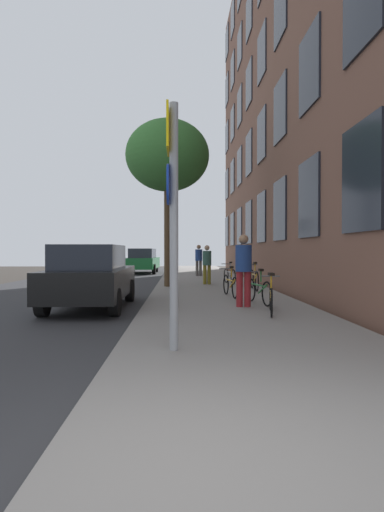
{
  "coord_description": "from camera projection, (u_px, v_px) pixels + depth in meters",
  "views": [
    {
      "loc": [
        -0.08,
        -2.48,
        1.48
      ],
      "look_at": [
        0.38,
        12.21,
        1.29
      ],
      "focal_mm": 28.03,
      "sensor_mm": 36.0,
      "label": 1
    }
  ],
  "objects": [
    {
      "name": "building_facade",
      "position": [
        268.0,
        69.0,
        16.99
      ],
      "size": [
        0.56,
        27.0,
        18.39
      ],
      "color": "brown",
      "rests_on": "ground"
    },
    {
      "name": "car_0",
      "position": [
        91.0,
        276.0,
        10.2
      ],
      "size": [
        1.83,
        4.19,
        1.62
      ],
      "color": "black",
      "rests_on": "road_asphalt"
    },
    {
      "name": "bicycle_3",
      "position": [
        254.0,
        279.0,
        13.9
      ],
      "size": [
        0.42,
        1.76,
        0.98
      ],
      "color": "black",
      "rests_on": "sidewalk"
    },
    {
      "name": "bicycle_2",
      "position": [
        230.0,
        285.0,
        11.89
      ],
      "size": [
        0.42,
        1.7,
        0.92
      ],
      "color": "black",
      "rests_on": "sidewalk"
    },
    {
      "name": "pedestrian_0",
      "position": [
        244.0,
        266.0,
        9.71
      ],
      "size": [
        0.56,
        0.56,
        1.76
      ],
      "color": "maroon",
      "rests_on": "sidewalk"
    },
    {
      "name": "tree_near",
      "position": [
        167.0,
        156.0,
        15.28
      ],
      "size": [
        3.2,
        3.2,
        6.37
      ],
      "color": "#4C3823",
      "rests_on": "sidewalk"
    },
    {
      "name": "traffic_light",
      "position": [
        174.0,
        235.0,
        23.28
      ],
      "size": [
        0.43,
        0.24,
        3.29
      ],
      "color": "black",
      "rests_on": "sidewalk"
    },
    {
      "name": "pedestrian_2",
      "position": [
        199.0,
        258.0,
        21.66
      ],
      "size": [
        0.53,
        0.53,
        1.69
      ],
      "color": "#4C4742",
      "rests_on": "sidewalk"
    },
    {
      "name": "road_asphalt",
      "position": [
        78.0,
        285.0,
        17.35
      ],
      "size": [
        7.0,
        38.0,
        0.01
      ],
      "primitive_type": "cube",
      "color": "#2D2D30",
      "rests_on": "ground"
    },
    {
      "name": "bicycle_1",
      "position": [
        259.0,
        290.0,
        10.25
      ],
      "size": [
        0.49,
        1.68,
        0.91
      ],
      "color": "black",
      "rests_on": "sidewalk"
    },
    {
      "name": "sign_post",
      "position": [
        172.0,
        206.0,
        5.47
      ],
      "size": [
        0.16,
        0.6,
        3.39
      ],
      "color": "gray",
      "rests_on": "sidewalk"
    },
    {
      "name": "ground_plane",
      "position": [
        126.0,
        285.0,
        17.42
      ],
      "size": [
        41.8,
        41.8,
        0.0
      ],
      "primitive_type": "plane",
      "color": "#332D28"
    },
    {
      "name": "sidewalk",
      "position": [
        206.0,
        283.0,
        17.52
      ],
      "size": [
        4.2,
        38.0,
        0.12
      ],
      "primitive_type": "cube",
      "color": "gray",
      "rests_on": "ground"
    },
    {
      "name": "pedestrian_1",
      "position": [
        207.0,
        262.0,
        16.32
      ],
      "size": [
        0.42,
        0.42,
        1.6
      ],
      "color": "olive",
      "rests_on": "sidewalk"
    },
    {
      "name": "car_1",
      "position": [
        143.0,
        261.0,
        26.38
      ],
      "size": [
        2.01,
        4.49,
        1.62
      ],
      "color": "#19662D",
      "rests_on": "road_asphalt"
    },
    {
      "name": "bicycle_0",
      "position": [
        271.0,
        298.0,
        8.64
      ],
      "size": [
        0.48,
        1.54,
        0.9
      ],
      "color": "black",
      "rests_on": "sidewalk"
    },
    {
      "name": "bicycle_4",
      "position": [
        230.0,
        275.0,
        16.56
      ],
      "size": [
        0.45,
        1.6,
        0.92
      ],
      "color": "black",
      "rests_on": "sidewalk"
    }
  ]
}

